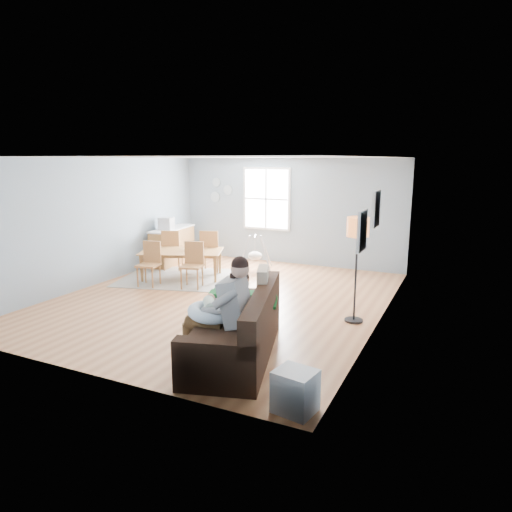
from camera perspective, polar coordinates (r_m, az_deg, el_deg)
The scene contains 22 objects.
room at distance 8.55m, azimuth -4.49°, elevation 10.34°, with size 8.40×9.40×3.90m.
window at distance 11.95m, azimuth 1.33°, elevation 7.15°, with size 1.32×0.08×1.62m.
pictures at distance 6.55m, azimuth 13.99°, elevation 4.50°, with size 0.05×1.34×0.74m.
wall_plates at distance 12.58m, azimuth -4.56°, elevation 8.18°, with size 0.67×0.02×0.66m.
sofa at distance 6.36m, azimuth -2.13°, elevation -9.56°, with size 1.59×2.49×0.93m.
green_throw at distance 7.00m, azimuth -1.63°, elevation -5.23°, with size 1.05×0.92×0.04m, color #155C29.
beige_pillow at distance 6.72m, azimuth 0.86°, elevation -3.74°, with size 0.15×0.54×0.54m, color tan.
father at distance 5.93m, azimuth -4.17°, elevation -6.42°, with size 1.08×0.56×1.48m.
nursing_pillow at distance 5.99m, azimuth -5.81°, elevation -7.02°, with size 0.58×0.58×0.16m, color silver.
infant at distance 5.99m, azimuth -5.81°, elevation -5.89°, with size 0.32×0.42×0.16m.
toddler at distance 6.43m, azimuth -2.54°, elevation -5.05°, with size 0.60×0.45×0.89m.
floor_lamp at distance 7.54m, azimuth 12.59°, elevation 2.46°, with size 0.35×0.35×1.75m.
storage_cube at distance 5.11m, azimuth 4.84°, elevation -16.45°, with size 0.48×0.44×0.47m.
rug at distance 10.57m, azimuth -9.20°, elevation -2.71°, with size 2.67×2.03×0.01m, color gray.
dining_table at distance 10.49m, azimuth -9.25°, elevation -1.07°, with size 1.80×1.01×0.63m, color olive.
chair_sw at distance 10.01m, azimuth -13.10°, elevation -0.56°, with size 0.50×0.50×0.95m.
chair_se at distance 9.68m, azimuth -7.89°, elevation -0.71°, with size 0.53×0.53×0.97m.
chair_nw at distance 11.20m, azimuth -10.47°, elevation 1.06°, with size 0.58×0.58×1.00m.
chair_ne at distance 10.90m, azimuth -5.76°, elevation 0.97°, with size 0.59×0.59×1.02m.
counter at distance 12.05m, azimuth -10.37°, elevation 1.33°, with size 0.68×1.70×0.93m.
monitor at distance 11.67m, azimuth -11.18°, elevation 4.01°, with size 0.38×0.37×0.31m.
baby_swing at distance 11.07m, azimuth -0.13°, elevation 0.12°, with size 1.09×1.10×0.85m.
Camera 1 is at (4.22, -7.43, 2.67)m, focal length 32.00 mm.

